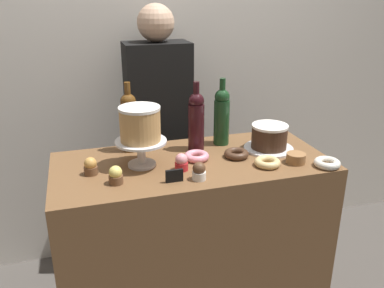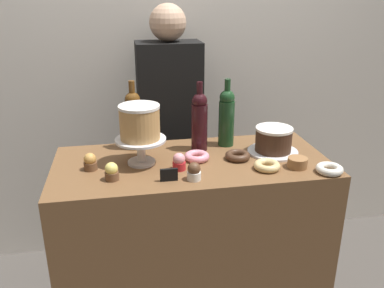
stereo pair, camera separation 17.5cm
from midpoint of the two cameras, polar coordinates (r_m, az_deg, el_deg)
name	(u,v)px [view 1 (the left image)]	position (r m, az deg, el deg)	size (l,w,h in m)	color
back_wall	(152,54)	(2.49, -7.76, 12.54)	(6.00, 0.05, 2.60)	silver
display_counter	(192,251)	(2.01, -2.57, -14.99)	(1.21, 0.56, 0.95)	brown
cake_stand_pedestal	(141,148)	(1.72, -10.13, -0.68)	(0.22, 0.22, 0.12)	silver
white_layer_cake	(140,124)	(1.69, -10.37, 2.80)	(0.17, 0.17, 0.15)	tan
silver_serving_platter	(268,148)	(1.92, 8.29, -0.68)	(0.23, 0.23, 0.01)	white
chocolate_round_cake	(269,136)	(1.90, 8.38, 1.05)	(0.17, 0.17, 0.11)	#3D2619
wine_bottle_green	(222,116)	(1.93, 1.67, 4.03)	(0.08, 0.08, 0.33)	#193D1E
wine_bottle_dark_red	(196,120)	(1.86, -2.09, 3.36)	(0.08, 0.08, 0.33)	black
wine_bottle_amber	(129,121)	(1.88, -11.58, 3.19)	(0.08, 0.08, 0.33)	#5B3814
cupcake_caramel	(91,166)	(1.71, -17.11, -3.13)	(0.06, 0.06, 0.07)	brown
cupcake_strawberry	(181,162)	(1.68, -4.50, -2.69)	(0.06, 0.06, 0.07)	red
cupcake_lemon	(116,175)	(1.60, -13.91, -4.43)	(0.06, 0.06, 0.07)	brown
cupcake_chocolate	(199,171)	(1.59, -2.14, -4.00)	(0.06, 0.06, 0.07)	white
donut_chocolate	(236,154)	(1.81, 3.61, -1.46)	(0.11, 0.11, 0.03)	#472D1E
donut_pink	(197,156)	(1.78, -2.15, -1.81)	(0.11, 0.11, 0.03)	pink
donut_glazed	(267,162)	(1.73, 7.87, -2.67)	(0.11, 0.11, 0.03)	#E0C17F
donut_sugar	(327,163)	(1.78, 16.06, -2.69)	(0.11, 0.11, 0.03)	silver
cookie_stack	(296,158)	(1.78, 11.89, -2.05)	(0.08, 0.08, 0.04)	olive
price_sign_chalkboard	(174,176)	(1.58, -5.70, -4.60)	(0.07, 0.01, 0.05)	black
barista_figure	(159,139)	(2.37, -6.78, 0.62)	(0.36, 0.22, 1.60)	black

